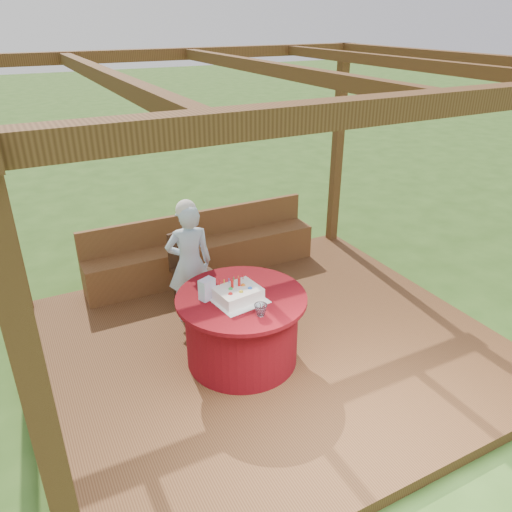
{
  "coord_description": "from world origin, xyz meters",
  "views": [
    {
      "loc": [
        -2.06,
        -3.71,
        3.18
      ],
      "look_at": [
        0.0,
        0.25,
        1.0
      ],
      "focal_mm": 35.0,
      "sensor_mm": 36.0,
      "label": 1
    }
  ],
  "objects_px": {
    "bench": "(203,255)",
    "birthday_cake": "(238,294)",
    "chair": "(188,264)",
    "elderly_woman": "(189,262)",
    "drinking_glass": "(261,310)",
    "table": "(242,328)",
    "gift_bag": "(207,289)"
  },
  "relations": [
    {
      "from": "bench",
      "to": "birthday_cake",
      "type": "height_order",
      "value": "birthday_cake"
    },
    {
      "from": "chair",
      "to": "bench",
      "type": "bearing_deg",
      "value": 52.79
    },
    {
      "from": "chair",
      "to": "elderly_woman",
      "type": "height_order",
      "value": "elderly_woman"
    },
    {
      "from": "elderly_woman",
      "to": "drinking_glass",
      "type": "height_order",
      "value": "elderly_woman"
    },
    {
      "from": "elderly_woman",
      "to": "bench",
      "type": "bearing_deg",
      "value": 61.01
    },
    {
      "from": "table",
      "to": "elderly_woman",
      "type": "distance_m",
      "value": 0.99
    },
    {
      "from": "gift_bag",
      "to": "table",
      "type": "bearing_deg",
      "value": -40.97
    },
    {
      "from": "elderly_woman",
      "to": "gift_bag",
      "type": "relative_size",
      "value": 6.97
    },
    {
      "from": "chair",
      "to": "drinking_glass",
      "type": "xyz_separation_m",
      "value": [
        0.04,
        -1.71,
        0.31
      ]
    },
    {
      "from": "table",
      "to": "gift_bag",
      "type": "distance_m",
      "value": 0.55
    },
    {
      "from": "bench",
      "to": "birthday_cake",
      "type": "xyz_separation_m",
      "value": [
        -0.4,
        -1.88,
        0.5
      ]
    },
    {
      "from": "elderly_woman",
      "to": "drinking_glass",
      "type": "relative_size",
      "value": 12.11
    },
    {
      "from": "bench",
      "to": "elderly_woman",
      "type": "distance_m",
      "value": 1.14
    },
    {
      "from": "gift_bag",
      "to": "drinking_glass",
      "type": "distance_m",
      "value": 0.56
    },
    {
      "from": "table",
      "to": "chair",
      "type": "distance_m",
      "value": 1.35
    },
    {
      "from": "table",
      "to": "gift_bag",
      "type": "bearing_deg",
      "value": 160.22
    },
    {
      "from": "bench",
      "to": "drinking_glass",
      "type": "height_order",
      "value": "drinking_glass"
    },
    {
      "from": "chair",
      "to": "gift_bag",
      "type": "bearing_deg",
      "value": -101.93
    },
    {
      "from": "birthday_cake",
      "to": "drinking_glass",
      "type": "xyz_separation_m",
      "value": [
        0.06,
        -0.33,
        -0.01
      ]
    },
    {
      "from": "table",
      "to": "elderly_woman",
      "type": "bearing_deg",
      "value": 100.1
    },
    {
      "from": "bench",
      "to": "table",
      "type": "xyz_separation_m",
      "value": [
        -0.35,
        -1.85,
        0.1
      ]
    },
    {
      "from": "bench",
      "to": "drinking_glass",
      "type": "bearing_deg",
      "value": -98.78
    },
    {
      "from": "elderly_woman",
      "to": "birthday_cake",
      "type": "height_order",
      "value": "elderly_woman"
    },
    {
      "from": "chair",
      "to": "birthday_cake",
      "type": "relative_size",
      "value": 1.67
    },
    {
      "from": "chair",
      "to": "drinking_glass",
      "type": "bearing_deg",
      "value": -88.64
    },
    {
      "from": "bench",
      "to": "gift_bag",
      "type": "bearing_deg",
      "value": -110.29
    },
    {
      "from": "bench",
      "to": "gift_bag",
      "type": "xyz_separation_m",
      "value": [
        -0.64,
        -1.74,
        0.54
      ]
    },
    {
      "from": "bench",
      "to": "elderly_woman",
      "type": "bearing_deg",
      "value": -118.99
    },
    {
      "from": "chair",
      "to": "elderly_woman",
      "type": "relative_size",
      "value": 0.6
    },
    {
      "from": "birthday_cake",
      "to": "bench",
      "type": "bearing_deg",
      "value": 77.92
    },
    {
      "from": "birthday_cake",
      "to": "drinking_glass",
      "type": "relative_size",
      "value": 4.35
    },
    {
      "from": "elderly_woman",
      "to": "gift_bag",
      "type": "bearing_deg",
      "value": -99.06
    }
  ]
}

